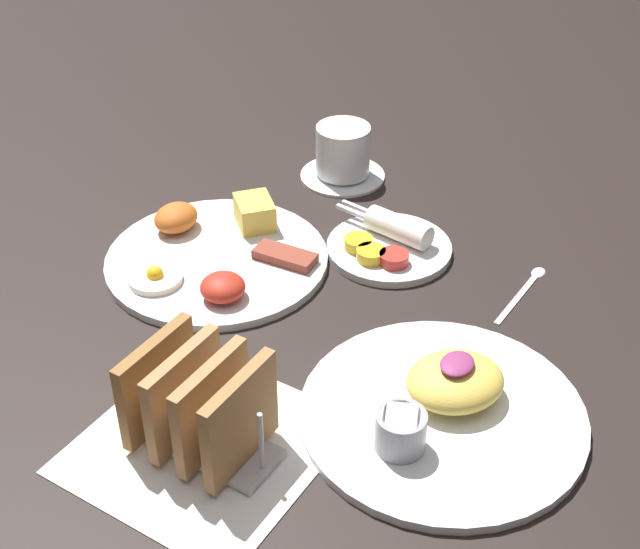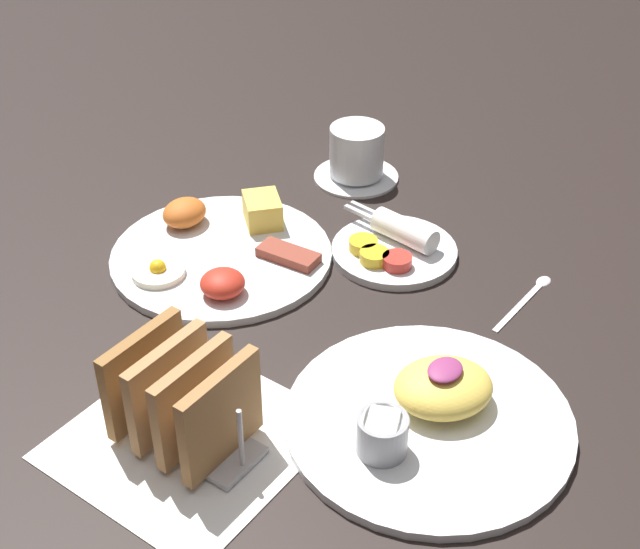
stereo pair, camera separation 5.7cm
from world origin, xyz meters
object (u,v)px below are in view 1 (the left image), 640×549
(plate_breakfast, at_px, (216,254))
(toast_rack, at_px, (198,405))
(plate_condiments, at_px, (389,244))
(plate_foreground, at_px, (443,406))
(coffee_cup, at_px, (343,154))

(plate_breakfast, bearing_deg, toast_rack, -145.14)
(plate_condiments, height_order, toast_rack, toast_rack)
(plate_breakfast, height_order, toast_rack, toast_rack)
(toast_rack, bearing_deg, plate_foreground, -49.05)
(plate_foreground, xyz_separation_m, toast_rack, (-0.15, 0.18, 0.04))
(plate_breakfast, relative_size, toast_rack, 1.84)
(plate_foreground, bearing_deg, plate_condiments, 38.66)
(plate_foreground, bearing_deg, plate_breakfast, 74.51)
(plate_condiments, bearing_deg, plate_breakfast, 127.64)
(coffee_cup, bearing_deg, plate_condiments, -132.23)
(plate_breakfast, distance_m, plate_condiments, 0.21)
(plate_foreground, relative_size, coffee_cup, 2.35)
(plate_condiments, relative_size, plate_foreground, 0.60)
(toast_rack, bearing_deg, coffee_cup, 16.42)
(plate_foreground, distance_m, toast_rack, 0.24)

